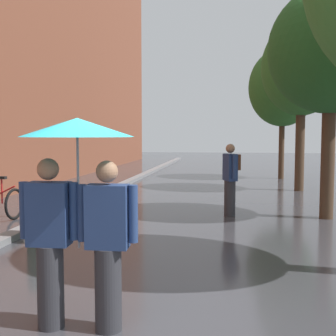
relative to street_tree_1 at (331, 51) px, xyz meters
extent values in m
plane|color=#38383D|center=(-2.85, -6.16, -3.72)|extent=(80.00, 80.00, 0.00)
cube|color=slate|center=(-6.05, 3.84, -3.66)|extent=(0.30, 36.00, 0.12)
cylinder|color=#473323|center=(0.00, 0.00, -2.37)|extent=(0.30, 0.30, 2.70)
ellipsoid|color=#235623|center=(0.00, 0.00, 0.03)|extent=(2.73, 2.73, 2.80)
cylinder|color=#473323|center=(0.11, 4.85, -2.27)|extent=(0.30, 0.30, 2.89)
ellipsoid|color=#2D6628|center=(0.11, 4.85, 0.35)|extent=(2.63, 2.63, 3.13)
cylinder|color=#473323|center=(-0.07, 8.72, -2.41)|extent=(0.23, 0.23, 2.61)
ellipsoid|color=#2D6628|center=(-0.07, 8.72, 0.12)|extent=(2.82, 2.82, 3.27)
torus|color=black|center=(-6.88, -1.17, -3.37)|extent=(0.12, 0.70, 0.70)
cylinder|color=red|center=(-7.18, -1.15, -3.09)|extent=(0.04, 0.04, 0.55)
cube|color=black|center=(-7.18, -1.15, -2.79)|extent=(0.23, 0.12, 0.06)
cylinder|color=#2D2D33|center=(-3.86, -6.15, -3.30)|extent=(0.26, 0.26, 0.82)
cube|color=navy|center=(-3.86, -6.15, -2.58)|extent=(0.41, 0.24, 0.62)
sphere|color=#9E7051|center=(-3.86, -6.15, -2.15)|extent=(0.21, 0.21, 0.21)
cylinder|color=navy|center=(-4.11, -6.16, -2.55)|extent=(0.09, 0.09, 0.56)
cylinder|color=navy|center=(-3.61, -6.14, -2.55)|extent=(0.09, 0.09, 0.56)
cylinder|color=#2D2D33|center=(-3.28, -6.13, -3.31)|extent=(0.26, 0.26, 0.81)
cube|color=navy|center=(-3.28, -6.13, -2.60)|extent=(0.41, 0.24, 0.61)
sphere|color=#9E7051|center=(-3.28, -6.13, -2.17)|extent=(0.21, 0.21, 0.21)
cylinder|color=navy|center=(-3.53, -6.14, -2.57)|extent=(0.09, 0.09, 0.55)
cylinder|color=navy|center=(-3.03, -6.12, -2.57)|extent=(0.09, 0.09, 0.55)
cylinder|color=#9E9EA3|center=(-3.57, -6.12, -2.37)|extent=(0.02, 0.02, 1.10)
cone|color=#1EB2C6|center=(-3.57, -6.12, -1.75)|extent=(1.09, 1.09, 0.18)
cylinder|color=#1E4C28|center=(-5.46, -2.96, -3.29)|extent=(0.44, 0.44, 0.85)
cylinder|color=#2D2D33|center=(-2.16, 0.00, -3.31)|extent=(0.26, 0.26, 0.82)
cube|color=navy|center=(-2.16, 0.00, -2.59)|extent=(0.36, 0.45, 0.62)
sphere|color=#9E7051|center=(-2.16, 0.00, -2.15)|extent=(0.21, 0.21, 0.21)
cylinder|color=navy|center=(-2.06, -0.23, -2.55)|extent=(0.09, 0.09, 0.56)
cylinder|color=navy|center=(-2.25, 0.23, -2.55)|extent=(0.09, 0.09, 0.56)
cube|color=#592D19|center=(-2.03, 0.05, -2.47)|extent=(0.23, 0.29, 0.36)
camera|label=1|loc=(-2.10, -10.09, -1.81)|focal=46.44mm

